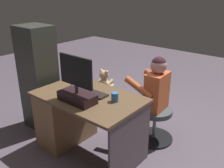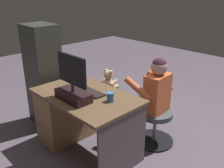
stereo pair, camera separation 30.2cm
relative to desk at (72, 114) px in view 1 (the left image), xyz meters
The scene contains 12 objects.
ground_plane 0.60m from the desk, 132.48° to the right, with size 10.00×10.00×0.00m, color #60525F.
desk is the anchor object (origin of this frame).
monitor 0.61m from the desk, 150.91° to the left, with size 0.44×0.20×0.49m.
keyboard 0.46m from the desk, 167.06° to the right, with size 0.42×0.14×0.02m, color black.
computer_mouse 0.37m from the desk, 78.11° to the right, with size 0.06×0.10×0.04m, color #242825.
cup 0.74m from the desk, behind, with size 0.08×0.08×0.10m, color #3372BF.
tv_remote 0.36m from the desk, behind, with size 0.04×0.15×0.02m, color black.
office_chair_teddy 0.80m from the desk, 79.46° to the right, with size 0.56×0.56×0.44m.
teddy_bear 0.82m from the desk, 79.60° to the right, with size 0.22×0.22×0.31m.
visitor_chair 1.06m from the desk, 136.30° to the right, with size 0.49×0.49×0.44m.
person 1.03m from the desk, 132.92° to the right, with size 0.52×0.49×1.11m.
equipment_rack 0.72m from the desk, ahead, with size 0.44×0.36×1.42m, color #32342D.
Camera 1 is at (-1.80, 2.10, 1.88)m, focal length 39.97 mm.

